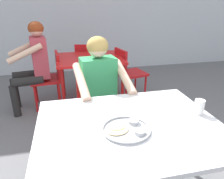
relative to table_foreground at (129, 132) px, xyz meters
name	(u,v)px	position (x,y,z in m)	size (l,w,h in m)	color
table_foreground	(129,132)	(0.00, 0.00, 0.00)	(1.21, 0.96, 0.73)	silver
thali_tray	(127,129)	(-0.04, -0.07, 0.08)	(0.31, 0.31, 0.03)	#B7BABF
drinking_cup	(199,107)	(0.52, 0.02, 0.12)	(0.07, 0.07, 0.11)	white
chair_foreground	(96,99)	(-0.08, 0.95, -0.18)	(0.44, 0.47, 0.85)	red
diner_foreground	(101,88)	(-0.07, 0.73, 0.04)	(0.53, 0.58, 1.19)	#272727
table_background_red	(90,63)	(-0.03, 1.90, -0.02)	(0.95, 0.85, 0.73)	red
chair_red_left	(51,75)	(-0.61, 1.94, -0.19)	(0.45, 0.47, 0.81)	red
chair_red_right	(127,70)	(0.57, 1.93, -0.19)	(0.50, 0.48, 0.82)	red
chair_red_far	(87,63)	(0.00, 2.48, -0.18)	(0.48, 0.47, 0.83)	red
patron_background	(33,60)	(-0.82, 1.88, 0.07)	(0.60, 0.55, 1.25)	black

